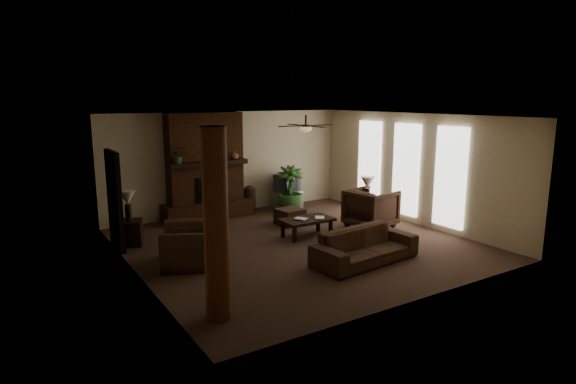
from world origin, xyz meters
TOP-DOWN VIEW (x-y plane):
  - room_shell at (0.00, 0.00)m, footprint 7.00×7.00m
  - fireplace at (-0.80, 3.22)m, footprint 2.40×0.70m
  - windows at (3.45, 0.20)m, footprint 0.08×3.65m
  - log_column at (-2.95, -2.40)m, footprint 0.36×0.36m
  - doorway at (-3.44, 1.80)m, footprint 0.10×1.00m
  - ceiling_fan at (0.40, 0.30)m, footprint 1.35×1.35m
  - sofa at (0.47, -1.69)m, footprint 2.29×0.88m
  - armchair_left at (-2.48, 0.01)m, footprint 1.17×1.39m
  - armchair_right at (2.27, 0.16)m, footprint 1.13×1.18m
  - coffee_table at (0.48, 0.35)m, footprint 1.20×0.70m
  - ottoman at (0.73, 1.48)m, footprint 0.67×0.67m
  - tv_stand at (1.61, 3.05)m, footprint 0.90×0.59m
  - tv at (1.59, 2.99)m, footprint 0.78×0.71m
  - floor_vase at (0.45, 3.15)m, footprint 0.34×0.34m
  - floor_plant at (1.41, 2.56)m, footprint 1.19×1.49m
  - side_table_left at (-3.15, 1.88)m, footprint 0.65×0.65m
  - lamp_left at (-3.15, 1.92)m, footprint 0.43×0.43m
  - side_table_right at (2.45, 0.60)m, footprint 0.59×0.59m
  - lamp_right at (2.50, 0.58)m, footprint 0.43×0.43m
  - mantel_plant at (-1.63, 2.94)m, footprint 0.40×0.44m
  - mantel_vase at (-0.06, 2.99)m, footprint 0.22×0.23m
  - book_a at (0.24, 0.31)m, footprint 0.20×0.13m
  - book_b at (0.68, 0.29)m, footprint 0.18×0.15m

SIDE VIEW (x-z plane):
  - ottoman at x=0.73m, z-range 0.00..0.40m
  - tv_stand at x=1.61m, z-range 0.00..0.50m
  - side_table_left at x=-3.15m, z-range 0.00..0.55m
  - side_table_right at x=2.45m, z-range 0.00..0.55m
  - floor_plant at x=1.41m, z-range 0.00..0.73m
  - coffee_table at x=0.48m, z-range 0.16..0.59m
  - floor_vase at x=0.45m, z-range 0.05..0.82m
  - sofa at x=0.47m, z-range 0.00..0.87m
  - armchair_left at x=-2.48m, z-range 0.00..1.03m
  - armchair_right at x=2.27m, z-range 0.00..1.06m
  - book_a at x=0.24m, z-range 0.43..0.72m
  - book_b at x=0.68m, z-range 0.43..0.72m
  - tv at x=1.59m, z-range 0.50..1.02m
  - lamp_left at x=-3.15m, z-range 0.68..1.33m
  - lamp_right at x=2.50m, z-range 0.68..1.33m
  - doorway at x=-3.44m, z-range 0.00..2.10m
  - fireplace at x=-0.80m, z-range -0.24..2.56m
  - windows at x=3.45m, z-range 0.17..2.53m
  - log_column at x=-2.95m, z-range 0.00..2.80m
  - room_shell at x=0.00m, z-range -2.10..4.90m
  - mantel_vase at x=-0.06m, z-range 1.56..1.78m
  - mantel_plant at x=-1.63m, z-range 1.56..1.89m
  - ceiling_fan at x=0.40m, z-range 2.34..2.72m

